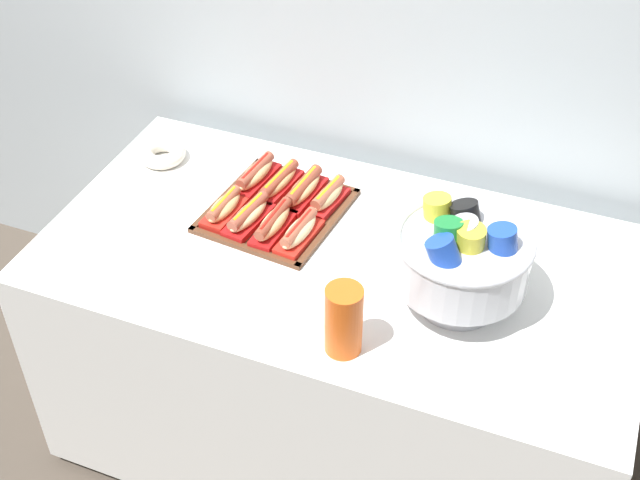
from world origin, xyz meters
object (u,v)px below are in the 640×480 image
object	(u,v)px
hot_dog_1	(248,215)
hot_dog_7	(328,197)
serving_tray	(277,211)
hot_dog_4	(256,175)
buffet_table	(338,349)
hot_dog_0	(224,208)
cup_stack	(344,320)
punch_bowl	(462,257)
hot_dog_6	(303,189)
donut	(162,154)
hot_dog_2	(273,223)
hot_dog_3	(299,232)
hot_dog_5	(279,182)

from	to	relation	value
hot_dog_1	hot_dog_7	xyz separation A→B (m)	(0.16, 0.15, 0.00)
serving_tray	hot_dog_4	xyz separation A→B (m)	(-0.10, 0.09, 0.03)
buffet_table	serving_tray	world-z (taller)	serving_tray
hot_dog_0	cup_stack	distance (m)	0.56
punch_bowl	serving_tray	bearing A→B (deg)	163.69
hot_dog_7	cup_stack	size ratio (longest dim) A/B	0.90
buffet_table	hot_dog_6	distance (m)	0.46
hot_dog_1	hot_dog_4	bearing A→B (deg)	109.00
serving_tray	hot_dog_7	world-z (taller)	hot_dog_7
hot_dog_0	donut	world-z (taller)	hot_dog_0
hot_dog_6	hot_dog_7	world-z (taller)	hot_dog_7
serving_tray	hot_dog_6	xyz separation A→B (m)	(0.05, 0.08, 0.03)
hot_dog_2	hot_dog_3	bearing A→B (deg)	-5.44
hot_dog_1	hot_dog_3	world-z (taller)	same
serving_tray	hot_dog_0	bearing A→B (deg)	-149.19
hot_dog_1	hot_dog_7	size ratio (longest dim) A/B	1.11
hot_dog_2	donut	size ratio (longest dim) A/B	1.29
hot_dog_0	cup_stack	bearing A→B (deg)	-35.31
hot_dog_1	buffet_table	bearing A→B (deg)	-4.24
hot_dog_1	hot_dog_2	distance (m)	0.08
donut	hot_dog_2	bearing A→B (deg)	-23.59
hot_dog_3	cup_stack	distance (m)	0.39
serving_tray	punch_bowl	xyz separation A→B (m)	(0.54, -0.16, 0.14)
hot_dog_6	cup_stack	size ratio (longest dim) A/B	1.07
donut	serving_tray	bearing A→B (deg)	-14.50
hot_dog_1	hot_dog_6	bearing A→B (deg)	60.11
hot_dog_6	cup_stack	bearing A→B (deg)	-58.35
buffet_table	hot_dog_5	world-z (taller)	hot_dog_5
hot_dog_4	punch_bowl	xyz separation A→B (m)	(0.64, -0.25, 0.11)
hot_dog_7	punch_bowl	distance (m)	0.49
serving_tray	hot_dog_5	world-z (taller)	hot_dog_5
donut	punch_bowl	bearing A→B (deg)	-15.53
hot_dog_1	punch_bowl	size ratio (longest dim) A/B	0.56
serving_tray	hot_dog_1	bearing A→B (deg)	-119.89
serving_tray	hot_dog_2	size ratio (longest dim) A/B	2.23
hot_dog_4	hot_dog_6	xyz separation A→B (m)	(0.15, -0.01, -0.00)
hot_dog_4	hot_dog_7	bearing A→B (deg)	-5.44
hot_dog_4	hot_dog_7	world-z (taller)	same
buffet_table	hot_dog_0	xyz separation A→B (m)	(-0.34, 0.03, 0.39)
buffet_table	hot_dog_2	size ratio (longest dim) A/B	8.70
hot_dog_5	cup_stack	bearing A→B (deg)	-52.67
hot_dog_0	punch_bowl	world-z (taller)	punch_bowl
cup_stack	hot_dog_3	bearing A→B (deg)	127.62
hot_dog_3	donut	distance (m)	0.55
hot_dog_4	hot_dog_6	world-z (taller)	same
punch_bowl	hot_dog_1	bearing A→B (deg)	172.34
serving_tray	punch_bowl	world-z (taller)	punch_bowl
hot_dog_3	hot_dog_4	distance (m)	0.28
hot_dog_0	hot_dog_7	world-z (taller)	hot_dog_7
punch_bowl	cup_stack	xyz separation A→B (m)	(-0.20, -0.24, -0.05)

